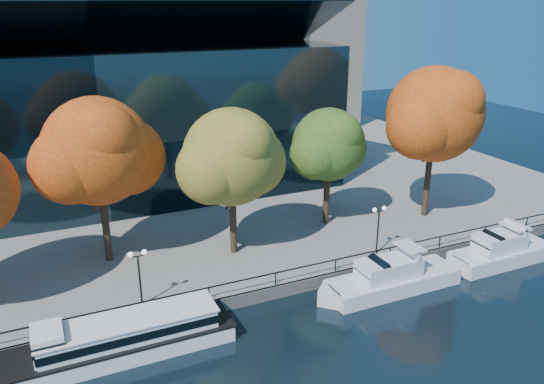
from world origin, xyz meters
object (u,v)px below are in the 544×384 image
tree_3 (234,159)px  tree_5 (436,116)px  lamp_1 (139,265)px  cruiser_near (388,278)px  tree_4 (330,146)px  lamp_2 (379,219)px  cruiser_far (498,252)px  tour_boat (116,338)px  tree_2 (100,153)px

tree_3 → tree_5: bearing=-0.3°
lamp_1 → cruiser_near: bearing=-12.7°
cruiser_near → tree_4: size_ratio=1.08×
tree_3 → lamp_2: tree_3 is taller
cruiser_far → tree_4: 16.38m
lamp_1 → tree_3: bearing=29.9°
cruiser_near → tree_3: tree_3 is taller
tree_3 → tree_4: (9.83, 2.17, -0.61)m
tour_boat → tree_4: (20.71, 10.55, 7.08)m
tree_4 → lamp_1: size_ratio=2.65×
lamp_2 → cruiser_near: bearing=-112.7°
tree_2 → tree_4: (19.29, -0.60, -1.43)m
tree_2 → tree_4: 19.35m
tour_boat → cruiser_far: cruiser_far is taller
tree_5 → lamp_2: bearing=-151.8°
cruiser_near → tree_5: tree_5 is taller
cruiser_near → cruiser_far: cruiser_far is taller
tree_4 → tree_5: 10.09m
tree_3 → lamp_1: size_ratio=2.94×
tree_2 → lamp_1: bearing=-83.9°
tree_5 → lamp_1: size_ratio=3.48×
tree_2 → lamp_1: tree_2 is taller
cruiser_far → lamp_1: lamp_1 is taller
tree_4 → lamp_2: bearing=-86.2°
tour_boat → tree_3: bearing=37.6°
tour_boat → tree_2: tree_2 is taller
tree_5 → lamp_1: (-28.02, -4.87, -6.56)m
cruiser_far → tree_5: size_ratio=0.73×
cruiser_far → lamp_2: lamp_2 is taller
tree_5 → tree_2: bearing=174.3°
cruiser_far → tree_3: tree_3 is taller
cruiser_near → tree_3: 14.67m
tree_2 → tree_5: bearing=-5.7°
tree_4 → tree_5: (9.57, -2.26, 2.26)m
tree_4 → lamp_2: 8.34m
cruiser_far → lamp_2: size_ratio=2.55×
lamp_2 → tree_4: bearing=93.8°
tour_boat → tree_5: tree_5 is taller
cruiser_near → lamp_2: size_ratio=2.85×
cruiser_near → lamp_1: lamp_1 is taller
cruiser_far → tree_2: 32.36m
tree_3 → tree_4: tree_3 is taller
cruiser_far → tree_2: (-28.90, 11.73, 8.65)m
cruiser_far → tree_5: bearing=90.3°
lamp_1 → cruiser_far: bearing=-8.1°
lamp_2 → tree_2: bearing=158.6°
tree_4 → tree_5: tree_5 is taller
tour_boat → cruiser_near: 19.55m
cruiser_far → cruiser_near: bearing=179.4°
lamp_2 → tour_boat: bearing=-170.8°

